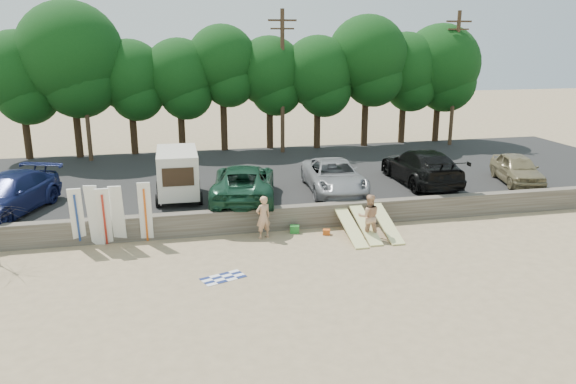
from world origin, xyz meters
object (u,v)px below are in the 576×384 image
at_px(box_trailer, 178,172).
at_px(car_2, 334,176).
at_px(car_3, 421,167).
at_px(car_4, 517,169).
at_px(cooler, 295,229).
at_px(beachgoer_a, 263,217).
at_px(car_0, 7,195).
at_px(beachgoer_b, 369,217).
at_px(car_1, 244,183).

xyz_separation_m(box_trailer, car_2, (7.45, -0.36, -0.52)).
distance_m(car_3, car_4, 5.01).
xyz_separation_m(box_trailer, cooler, (4.66, -3.88, -1.82)).
xyz_separation_m(car_4, beachgoer_a, (-13.94, -3.42, -0.54)).
bearing_deg(car_0, car_2, 22.30).
relative_size(box_trailer, car_4, 0.84).
relative_size(car_3, beachgoer_a, 3.43).
distance_m(beachgoer_b, cooler, 3.19).
xyz_separation_m(car_0, car_1, (10.12, -0.12, -0.01)).
bearing_deg(cooler, car_0, 179.39).
relative_size(box_trailer, beachgoer_a, 2.04).
distance_m(car_0, cooler, 12.32).
bearing_deg(cooler, car_3, 42.19).
relative_size(car_1, cooler, 15.77).
xyz_separation_m(car_0, car_4, (24.36, -0.03, -0.10)).
bearing_deg(beachgoer_b, beachgoer_a, -2.21).
bearing_deg(car_1, car_0, 10.09).
bearing_deg(car_1, box_trailer, -5.68).
height_order(car_0, car_4, car_0).
relative_size(beachgoer_a, beachgoer_b, 0.96).
relative_size(car_4, beachgoer_b, 2.33).
relative_size(car_2, car_4, 1.27).
relative_size(car_2, cooler, 14.47).
bearing_deg(car_1, beachgoer_b, 147.02).
height_order(car_4, cooler, car_4).
height_order(car_0, car_2, car_0).
bearing_deg(beachgoer_a, car_4, 175.19).
bearing_deg(car_1, cooler, 130.38).
distance_m(car_3, beachgoer_a, 10.05).
bearing_deg(car_4, cooler, -151.61).
height_order(car_4, beachgoer_b, car_4).
bearing_deg(beachgoer_a, car_2, -156.12).
bearing_deg(car_0, cooler, 5.95).
height_order(car_1, cooler, car_1).
relative_size(car_1, car_4, 1.38).
relative_size(box_trailer, beachgoer_b, 1.96).
bearing_deg(car_1, car_4, -168.89).
relative_size(box_trailer, car_1, 0.61).
bearing_deg(car_2, car_4, 2.21).
xyz_separation_m(car_3, cooler, (-7.62, -4.05, -1.43)).
bearing_deg(car_3, box_trailer, 2.05).
xyz_separation_m(car_0, beachgoer_b, (14.63, -4.44, -0.61)).
xyz_separation_m(car_2, car_4, (9.74, -0.42, -0.02)).
relative_size(box_trailer, car_0, 0.63).
distance_m(car_1, car_3, 9.39).
relative_size(car_1, car_2, 1.09).
distance_m(car_0, car_1, 10.12).
distance_m(box_trailer, car_0, 7.23).
relative_size(car_1, beachgoer_b, 3.21).
xyz_separation_m(car_1, cooler, (1.71, -3.01, -1.37)).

